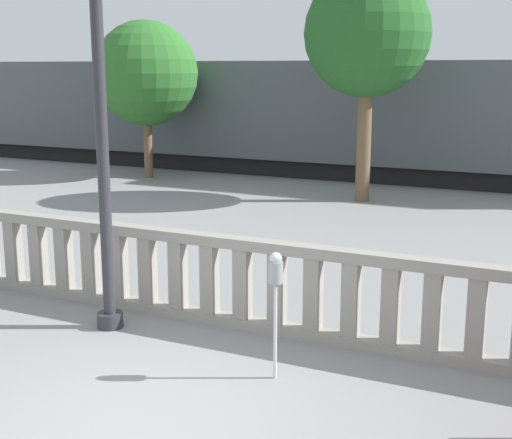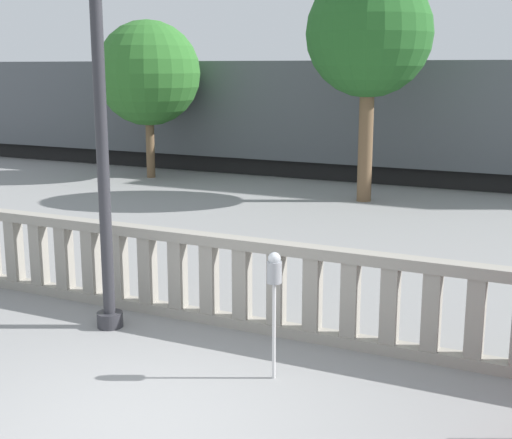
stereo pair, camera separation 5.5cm
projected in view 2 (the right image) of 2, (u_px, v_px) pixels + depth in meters
ground_plane at (132, 426)px, 6.87m from camera, size 160.00×160.00×0.00m
balustrade at (259, 286)px, 9.22m from camera, size 15.98×0.24×1.22m
lamppost at (99, 80)px, 8.80m from camera, size 0.43×0.43×5.33m
parking_meter at (274, 279)px, 7.67m from camera, size 0.16×0.16×1.45m
train_near at (334, 116)px, 22.31m from camera, size 29.03×2.67×4.16m
train_far at (346, 99)px, 33.96m from camera, size 26.00×2.97×4.15m
tree_left at (369, 35)px, 17.49m from camera, size 3.14×3.14×5.76m
tree_right at (148, 73)px, 21.60m from camera, size 3.17×3.17×4.78m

